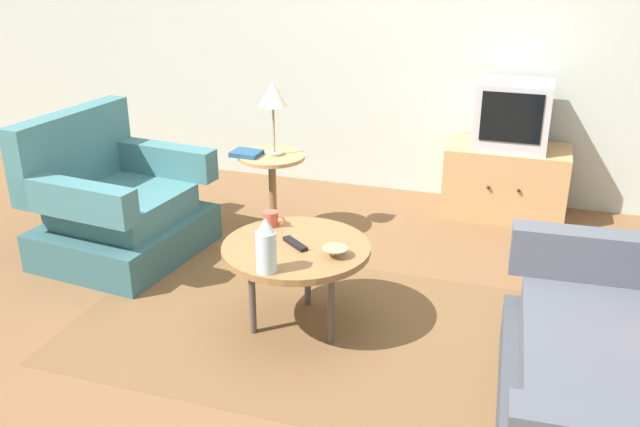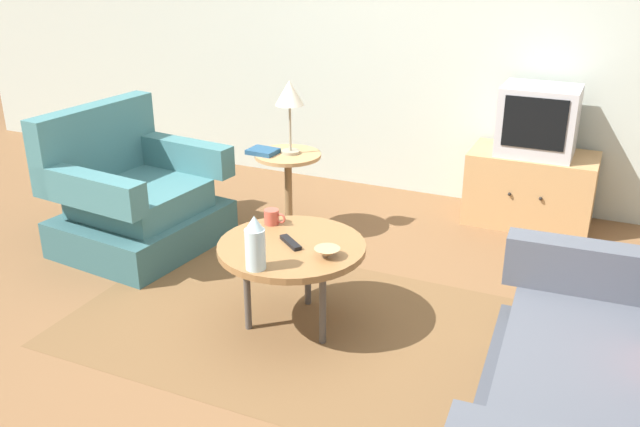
{
  "view_description": "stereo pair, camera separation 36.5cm",
  "coord_description": "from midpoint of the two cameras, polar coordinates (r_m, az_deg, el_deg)",
  "views": [
    {
      "loc": [
        1.02,
        -2.92,
        1.95
      ],
      "look_at": [
        -0.03,
        0.3,
        0.55
      ],
      "focal_mm": 38.87,
      "sensor_mm": 36.0,
      "label": 1
    },
    {
      "loc": [
        1.36,
        -2.79,
        1.95
      ],
      "look_at": [
        -0.03,
        0.3,
        0.55
      ],
      "focal_mm": 38.87,
      "sensor_mm": 36.0,
      "label": 2
    }
  ],
  "objects": [
    {
      "name": "armchair",
      "position": [
        4.62,
        -18.67,
        0.36
      ],
      "size": [
        0.93,
        1.04,
        0.9
      ],
      "rotation": [
        0.0,
        0.0,
        -1.68
      ],
      "color": "#325C60",
      "rests_on": "ground"
    },
    {
      "name": "tv_remote_dark",
      "position": [
        3.49,
        -5.06,
        -2.56
      ],
      "size": [
        0.16,
        0.14,
        0.02
      ],
      "rotation": [
        0.0,
        0.0,
        5.61
      ],
      "color": "black",
      "rests_on": "coffee_table"
    },
    {
      "name": "tv_stand",
      "position": [
        5.13,
        13.09,
        2.59
      ],
      "size": [
        0.85,
        0.5,
        0.52
      ],
      "color": "tan",
      "rests_on": "ground"
    },
    {
      "name": "ground_plane",
      "position": [
        3.65,
        -3.85,
        -9.82
      ],
      "size": [
        16.0,
        16.0,
        0.0
      ],
      "primitive_type": "plane",
      "color": "brown"
    },
    {
      "name": "bowl",
      "position": [
        3.36,
        -1.87,
        -3.27
      ],
      "size": [
        0.13,
        0.13,
        0.05
      ],
      "color": "tan",
      "rests_on": "coffee_table"
    },
    {
      "name": "coffee_table",
      "position": [
        3.51,
        -4.95,
        -3.21
      ],
      "size": [
        0.76,
        0.76,
        0.47
      ],
      "color": "olive",
      "rests_on": "ground"
    },
    {
      "name": "area_rug",
      "position": [
        3.72,
        -4.73,
        -9.24
      ],
      "size": [
        2.31,
        1.51,
        0.0
      ],
      "primitive_type": "cube",
      "color": "brown",
      "rests_on": "ground"
    },
    {
      "name": "television",
      "position": [
        4.97,
        13.57,
        7.87
      ],
      "size": [
        0.5,
        0.4,
        0.47
      ],
      "color": "#B7B7BC",
      "rests_on": "tv_stand"
    },
    {
      "name": "back_wall",
      "position": [
        5.33,
        5.31,
        15.91
      ],
      "size": [
        9.0,
        0.12,
        2.7
      ],
      "primitive_type": "cube",
      "color": "#B2BCB2",
      "rests_on": "ground"
    },
    {
      "name": "mug",
      "position": [
        3.71,
        -6.86,
        -0.5
      ],
      "size": [
        0.12,
        0.08,
        0.08
      ],
      "color": "#B74C3D",
      "rests_on": "coffee_table"
    },
    {
      "name": "side_table",
      "position": [
        4.63,
        -6.21,
        2.84
      ],
      "size": [
        0.44,
        0.44,
        0.57
      ],
      "color": "tan",
      "rests_on": "ground"
    },
    {
      "name": "couch",
      "position": [
        2.94,
        21.56,
        -13.49
      ],
      "size": [
        0.98,
        1.56,
        0.89
      ],
      "rotation": [
        0.0,
        0.0,
        1.62
      ],
      "color": "#3E424B",
      "rests_on": "ground"
    },
    {
      "name": "table_lamp",
      "position": [
        4.48,
        -6.27,
        9.46
      ],
      "size": [
        0.19,
        0.19,
        0.48
      ],
      "color": "#9E937A",
      "rests_on": "side_table"
    },
    {
      "name": "book",
      "position": [
        4.57,
        -8.37,
        4.88
      ],
      "size": [
        0.19,
        0.16,
        0.03
      ],
      "rotation": [
        0.0,
        0.0,
        -0.05
      ],
      "color": "navy",
      "rests_on": "side_table"
    },
    {
      "name": "vase",
      "position": [
        3.2,
        -7.73,
        -2.75
      ],
      "size": [
        0.1,
        0.1,
        0.27
      ],
      "color": "silver",
      "rests_on": "coffee_table"
    }
  ]
}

